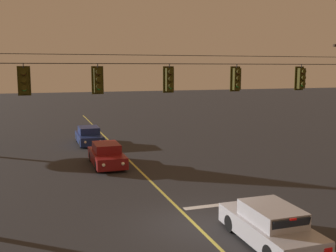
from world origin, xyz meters
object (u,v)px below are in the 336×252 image
Objects in this scene: car_oncoming_trailing at (89,136)px; traffic_light_right_inner at (237,79)px; traffic_light_rightmost at (301,78)px; car_waiting_near_lane at (270,226)px; traffic_light_centre at (170,80)px; car_oncoming_lead at (107,155)px; traffic_light_left_inner at (98,80)px; traffic_light_leftmost at (24,81)px.

traffic_light_right_inner is at bearing -73.64° from car_oncoming_trailing.
traffic_light_rightmost reaches higher than car_waiting_near_lane.
traffic_light_right_inner is 0.28× the size of car_oncoming_trailing.
traffic_light_right_inner is 6.91m from car_waiting_near_lane.
traffic_light_right_inner is (3.15, 0.00, 0.00)m from traffic_light_centre.
car_oncoming_lead is 7.54m from car_oncoming_trailing.
traffic_light_rightmost is 12.45m from car_oncoming_lead.
traffic_light_rightmost is (9.54, 0.00, 0.00)m from traffic_light_left_inner.
traffic_light_left_inner is 0.28× the size of car_waiting_near_lane.
traffic_light_centre is at bearing 0.00° from traffic_light_leftmost.
traffic_light_left_inner and traffic_light_centre have the same top height.
car_oncoming_lead is (-3.41, 13.05, -0.00)m from car_waiting_near_lane.
car_oncoming_trailing is (1.51, 15.83, -4.89)m from traffic_light_left_inner.
traffic_light_centre and traffic_light_rightmost have the same top height.
traffic_light_leftmost is 12.33m from traffic_light_rightmost.
traffic_light_leftmost is 1.00× the size of traffic_light_centre.
traffic_light_leftmost is 0.28× the size of car_oncoming_lead.
traffic_light_leftmost is 1.00× the size of traffic_light_left_inner.
traffic_light_right_inner is at bearing 0.00° from traffic_light_left_inner.
traffic_light_left_inner is 6.16m from traffic_light_right_inner.
car_oncoming_trailing is (-0.14, 7.54, 0.00)m from car_oncoming_lead.
traffic_light_centre is at bearing 180.00° from traffic_light_rightmost.
traffic_light_left_inner reaches higher than car_waiting_near_lane.
traffic_light_rightmost is at bearing 0.00° from traffic_light_leftmost.
car_oncoming_lead is 1.00× the size of car_oncoming_trailing.
traffic_light_right_inner is at bearing 0.00° from traffic_light_leftmost.
traffic_light_leftmost and traffic_light_rightmost have the same top height.
traffic_light_leftmost is 0.28× the size of car_waiting_near_lane.
traffic_light_right_inner reaches higher than car_waiting_near_lane.
car_waiting_near_lane is 0.98× the size of car_oncoming_lead.
traffic_light_right_inner is 3.39m from traffic_light_rightmost.
car_oncoming_trailing is at bearing 74.84° from traffic_light_leftmost.
traffic_light_left_inner is at bearing -95.44° from car_oncoming_trailing.
car_waiting_near_lane is at bearing -133.33° from traffic_light_rightmost.
traffic_light_leftmost is at bearing 148.74° from car_waiting_near_lane.
traffic_light_centre is 9.72m from car_oncoming_lead.
traffic_light_left_inner is 9.76m from car_oncoming_lead.
traffic_light_leftmost is at bearing -105.16° from car_oncoming_trailing.
car_oncoming_trailing is (-1.49, 15.83, -4.89)m from traffic_light_centre.
traffic_light_centre is 16.64m from car_oncoming_trailing.
traffic_light_leftmost is 5.78m from traffic_light_centre.
traffic_light_left_inner and traffic_light_right_inner have the same top height.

